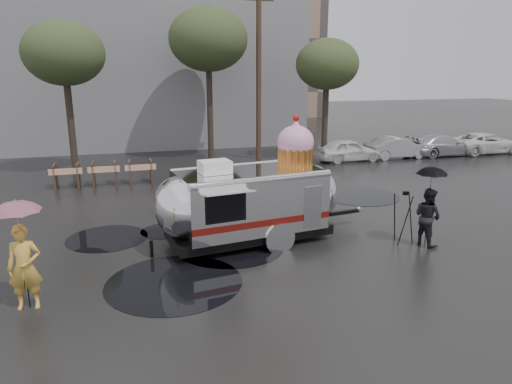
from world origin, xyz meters
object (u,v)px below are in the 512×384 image
object	(u,v)px
person_right	(427,217)
airstream_trailer	(252,198)
person_left	(25,267)
tripod	(404,212)

from	to	relation	value
person_right	airstream_trailer	bearing A→B (deg)	56.23
airstream_trailer	person_left	distance (m)	5.97
person_left	airstream_trailer	bearing A→B (deg)	24.70
person_right	tripod	distance (m)	0.64
tripod	person_left	bearing A→B (deg)	179.50
person_left	person_right	world-z (taller)	person_left
person_left	tripod	world-z (taller)	person_left
airstream_trailer	person_left	size ratio (longest dim) A/B	3.73
person_right	tripod	size ratio (longest dim) A/B	1.08
person_left	tripod	size ratio (longest dim) A/B	1.18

